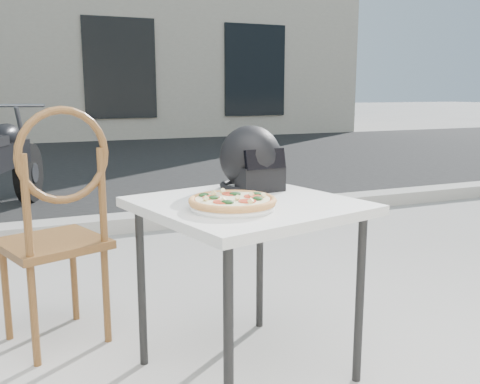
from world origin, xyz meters
name	(u,v)px	position (x,y,z in m)	size (l,w,h in m)	color
street_asphalt	(60,167)	(0.00, 7.00, 0.00)	(30.00, 8.00, 0.00)	black
curb	(101,225)	(0.00, 3.00, 0.06)	(30.00, 0.25, 0.12)	#9F9C95
cafe_table_main	(247,217)	(0.20, 0.56, 0.64)	(0.90, 0.90, 0.71)	silver
plate	(233,207)	(0.10, 0.45, 0.72)	(0.31, 0.31, 0.02)	white
pizza	(233,200)	(0.10, 0.45, 0.74)	(0.37, 0.37, 0.04)	#D8944F
helmet	(251,161)	(0.32, 0.79, 0.83)	(0.29, 0.30, 0.27)	black
cafe_chair_main	(58,217)	(-0.45, 1.08, 0.59)	(0.52, 0.52, 1.06)	brown
motorcycle	(3,169)	(-0.71, 3.84, 0.44)	(0.79, 1.93, 1.00)	black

